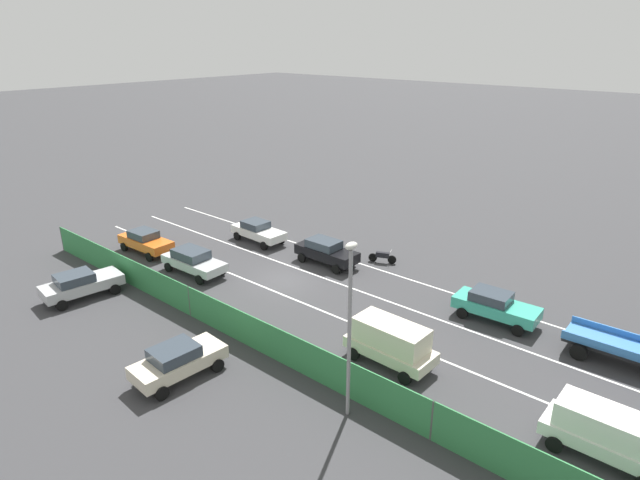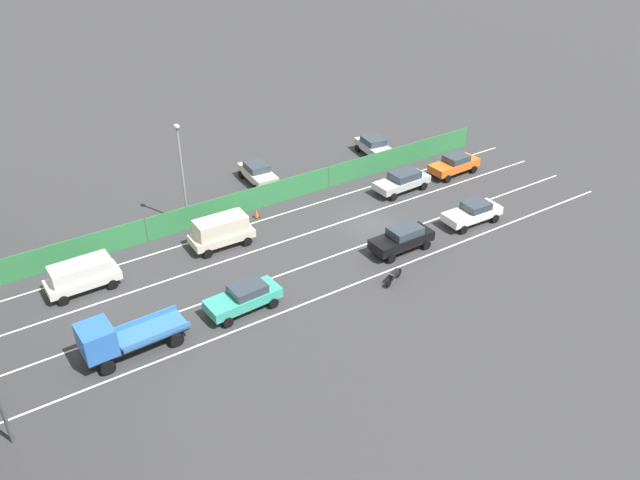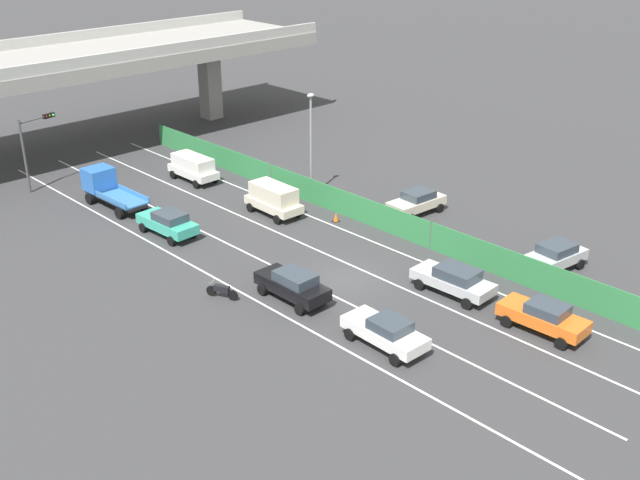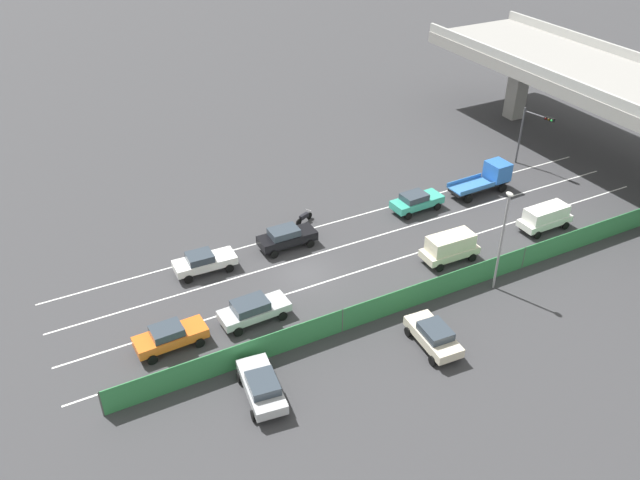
# 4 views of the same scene
# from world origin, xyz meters

# --- Properties ---
(ground_plane) EXTENTS (300.00, 300.00, 0.00)m
(ground_plane) POSITION_xyz_m (0.00, 0.00, 0.00)
(ground_plane) COLOR #38383A
(lane_line_left_edge) EXTENTS (0.14, 49.83, 0.01)m
(lane_line_left_edge) POSITION_xyz_m (-5.20, 6.91, 0.00)
(lane_line_left_edge) COLOR silver
(lane_line_left_edge) RESTS_ON ground
(lane_line_mid_left) EXTENTS (0.14, 49.83, 0.01)m
(lane_line_mid_left) POSITION_xyz_m (-1.73, 6.91, 0.00)
(lane_line_mid_left) COLOR silver
(lane_line_mid_left) RESTS_ON ground
(lane_line_mid_right) EXTENTS (0.14, 49.83, 0.01)m
(lane_line_mid_right) POSITION_xyz_m (1.73, 6.91, 0.00)
(lane_line_mid_right) COLOR silver
(lane_line_mid_right) RESTS_ON ground
(lane_line_right_edge) EXTENTS (0.14, 49.83, 0.01)m
(lane_line_right_edge) POSITION_xyz_m (5.20, 6.91, 0.00)
(lane_line_right_edge) COLOR silver
(lane_line_right_edge) RESTS_ON ground
(green_fence) EXTENTS (0.10, 45.93, 1.83)m
(green_fence) POSITION_xyz_m (6.99, 6.91, 0.91)
(green_fence) COLOR #338447
(green_fence) RESTS_ON ground
(car_taxi_orange) EXTENTS (2.08, 4.58, 1.65)m
(car_taxi_orange) POSITION_xyz_m (3.27, -10.98, 0.91)
(car_taxi_orange) COLOR orange
(car_taxi_orange) RESTS_ON ground
(car_van_cream) EXTENTS (2.16, 4.40, 2.16)m
(car_van_cream) POSITION_xyz_m (3.61, 10.40, 1.22)
(car_van_cream) COLOR beige
(car_van_cream) RESTS_ON ground
(car_van_white) EXTENTS (2.01, 4.48, 2.00)m
(car_van_white) POSITION_xyz_m (3.59, 19.93, 1.15)
(car_van_white) COLOR silver
(car_van_white) RESTS_ON ground
(car_sedan_white) EXTENTS (2.10, 4.58, 1.60)m
(car_sedan_white) POSITION_xyz_m (-3.57, -6.38, 0.88)
(car_sedan_white) COLOR white
(car_sedan_white) RESTS_ON ground
(car_taxi_teal) EXTENTS (2.17, 4.64, 1.65)m
(car_taxi_teal) POSITION_xyz_m (-3.67, 12.46, 0.91)
(car_taxi_teal) COLOR teal
(car_taxi_teal) RESTS_ON ground
(car_sedan_black) EXTENTS (1.96, 4.52, 1.71)m
(car_sedan_black) POSITION_xyz_m (-3.65, 0.34, 0.95)
(car_sedan_black) COLOR black
(car_sedan_black) RESTS_ON ground
(car_sedan_silver) EXTENTS (2.18, 4.75, 1.63)m
(car_sedan_silver) POSITION_xyz_m (3.26, -5.35, 0.91)
(car_sedan_silver) COLOR #B7BABC
(car_sedan_silver) RESTS_ON ground
(motorcycle) EXTENTS (0.94, 1.83, 0.93)m
(motorcycle) POSITION_xyz_m (-6.35, 3.20, 0.46)
(motorcycle) COLOR black
(motorcycle) RESTS_ON ground
(parked_wagon_silver) EXTENTS (4.75, 2.52, 1.63)m
(parked_wagon_silver) POSITION_xyz_m (9.84, -7.60, 0.90)
(parked_wagon_silver) COLOR #B2B5B7
(parked_wagon_silver) RESTS_ON ground
(parked_sedan_cream) EXTENTS (4.40, 2.26, 1.64)m
(parked_sedan_cream) POSITION_xyz_m (10.89, 3.63, 0.91)
(parked_sedan_cream) COLOR beige
(parked_sedan_cream) RESTS_ON ground
(street_lamp) EXTENTS (0.60, 0.36, 7.69)m
(street_lamp) POSITION_xyz_m (7.86, 11.13, 4.62)
(street_lamp) COLOR gray
(street_lamp) RESTS_ON ground
(traffic_cone) EXTENTS (0.47, 0.47, 0.65)m
(traffic_cone) POSITION_xyz_m (5.83, 6.51, 0.30)
(traffic_cone) COLOR orange
(traffic_cone) RESTS_ON ground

